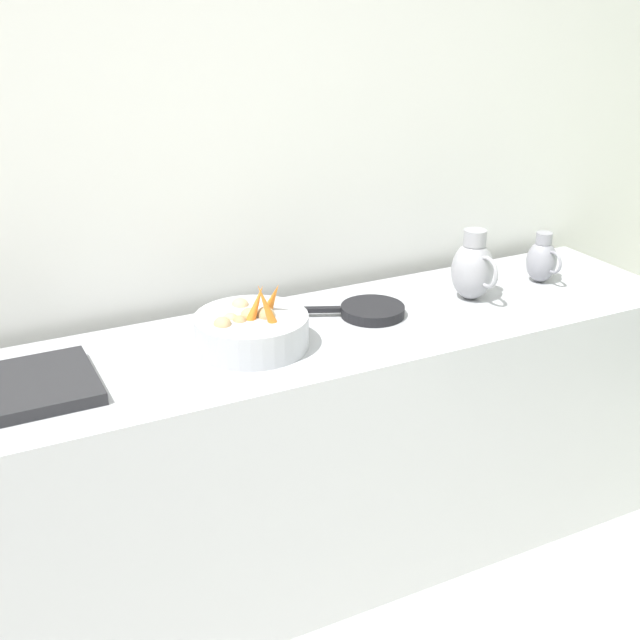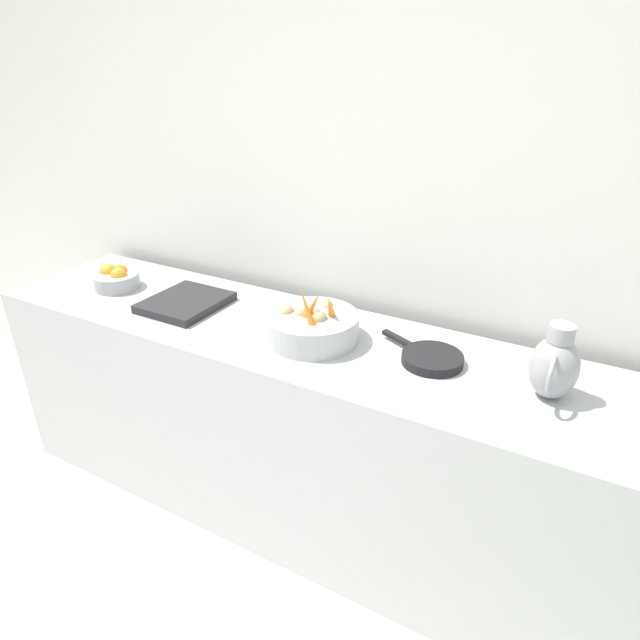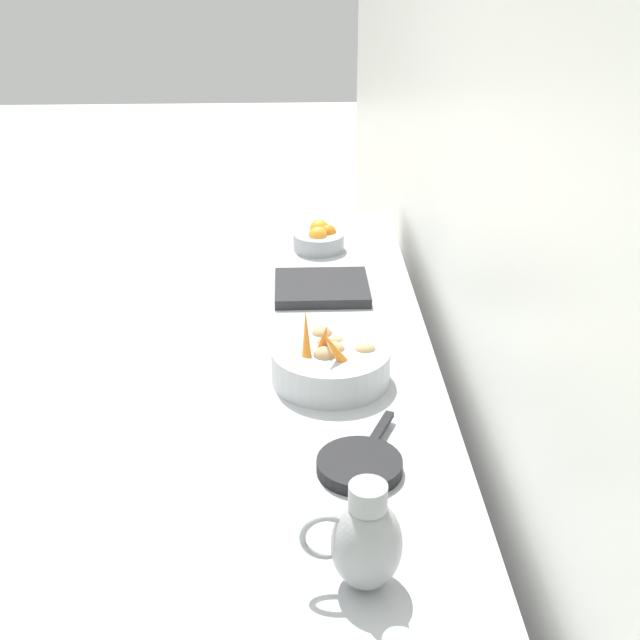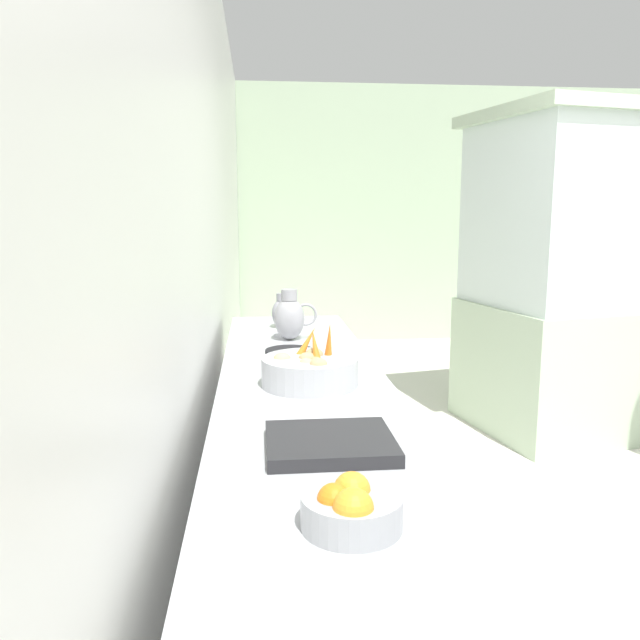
{
  "view_description": "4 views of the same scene",
  "coord_description": "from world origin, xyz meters",
  "px_view_note": "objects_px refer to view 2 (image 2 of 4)",
  "views": [
    {
      "loc": [
        0.64,
        -0.92,
        1.99
      ],
      "look_at": [
        -1.46,
        0.13,
        0.98
      ],
      "focal_mm": 45.64,
      "sensor_mm": 36.0,
      "label": 1
    },
    {
      "loc": [
        0.1,
        0.85,
        1.89
      ],
      "look_at": [
        -1.44,
        -0.02,
        1.04
      ],
      "focal_mm": 30.63,
      "sensor_mm": 36.0,
      "label": 2
    },
    {
      "loc": [
        -1.38,
        2.16,
        2.22
      ],
      "look_at": [
        -1.47,
        -0.08,
        1.11
      ],
      "focal_mm": 48.61,
      "sensor_mm": 36.0,
      "label": 3
    },
    {
      "loc": [
        -1.69,
        -2.31,
        1.54
      ],
      "look_at": [
        -1.45,
        0.11,
        1.12
      ],
      "focal_mm": 35.35,
      "sensor_mm": 36.0,
      "label": 4
    }
  ],
  "objects_px": {
    "vegetable_colander": "(312,326)",
    "skillet_on_counter": "(431,358)",
    "orange_bowl": "(116,279)",
    "metal_pitcher_tall": "(554,366)"
  },
  "relations": [
    {
      "from": "vegetable_colander",
      "to": "skillet_on_counter",
      "type": "relative_size",
      "value": 1.04
    },
    {
      "from": "vegetable_colander",
      "to": "skillet_on_counter",
      "type": "height_order",
      "value": "vegetable_colander"
    },
    {
      "from": "vegetable_colander",
      "to": "metal_pitcher_tall",
      "type": "bearing_deg",
      "value": 91.86
    },
    {
      "from": "metal_pitcher_tall",
      "to": "skillet_on_counter",
      "type": "xyz_separation_m",
      "value": [
        -0.02,
        -0.4,
        -0.1
      ]
    },
    {
      "from": "vegetable_colander",
      "to": "orange_bowl",
      "type": "distance_m",
      "value": 1.06
    },
    {
      "from": "orange_bowl",
      "to": "skillet_on_counter",
      "type": "height_order",
      "value": "orange_bowl"
    },
    {
      "from": "metal_pitcher_tall",
      "to": "vegetable_colander",
      "type": "bearing_deg",
      "value": -88.14
    },
    {
      "from": "vegetable_colander",
      "to": "skillet_on_counter",
      "type": "distance_m",
      "value": 0.46
    },
    {
      "from": "skillet_on_counter",
      "to": "orange_bowl",
      "type": "bearing_deg",
      "value": -88.35
    },
    {
      "from": "skillet_on_counter",
      "to": "vegetable_colander",
      "type": "bearing_deg",
      "value": -83.51
    }
  ]
}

